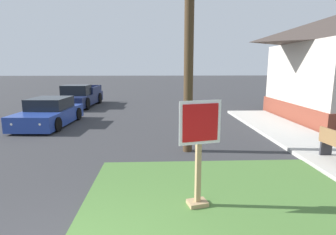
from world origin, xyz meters
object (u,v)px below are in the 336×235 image
at_px(stop_sign, 199,155).
at_px(parked_sedan_blue, 49,113).
at_px(pickup_truck_navy, 80,97).
at_px(manhole_cover, 109,213).

bearing_deg(stop_sign, parked_sedan_blue, 126.20).
bearing_deg(pickup_truck_navy, parked_sedan_blue, -87.63).
relative_size(manhole_cover, pickup_truck_navy, 0.14).
bearing_deg(parked_sedan_blue, manhole_cover, -62.74).
xyz_separation_m(manhole_cover, parked_sedan_blue, (-4.05, 7.86, 0.53)).
relative_size(stop_sign, manhole_cover, 2.86).
distance_m(stop_sign, parked_sedan_blue, 9.66).
height_order(parked_sedan_blue, pickup_truck_navy, pickup_truck_navy).
height_order(stop_sign, manhole_cover, stop_sign).
bearing_deg(parked_sedan_blue, pickup_truck_navy, 92.37).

